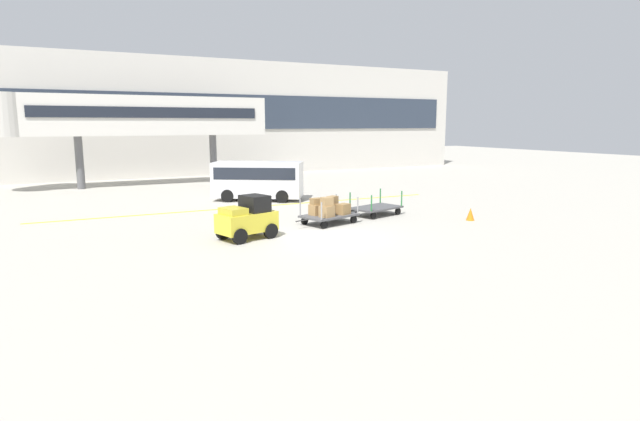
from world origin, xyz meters
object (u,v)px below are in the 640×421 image
object	(u,v)px
baggage_tug	(248,219)
safety_cone_near	(470,214)
shuttle_van	(258,178)
safety_cone_far	(325,204)
baggage_cart_middle	(376,208)
baggage_cart_lead	(329,210)

from	to	relation	value
baggage_tug	safety_cone_near	world-z (taller)	baggage_tug
baggage_tug	shuttle_van	world-z (taller)	shuttle_van
shuttle_van	safety_cone_far	size ratio (longest dim) A/B	9.22
safety_cone_far	baggage_cart_middle	bearing A→B (deg)	-61.08
safety_cone_far	safety_cone_near	bearing A→B (deg)	-51.09
shuttle_van	baggage_tug	bearing A→B (deg)	-112.69
baggage_tug	baggage_cart_lead	distance (m)	4.13
baggage_cart_lead	shuttle_van	xyz separation A→B (m)	(-0.20, 7.89, 0.65)
baggage_cart_lead	baggage_tug	bearing A→B (deg)	-164.10
baggage_cart_lead	shuttle_van	distance (m)	7.92
baggage_cart_middle	shuttle_van	world-z (taller)	shuttle_van
baggage_cart_middle	shuttle_van	size ratio (longest dim) A/B	0.61
baggage_tug	baggage_cart_middle	xyz separation A→B (m)	(6.88, 1.97, -0.41)
baggage_cart_middle	safety_cone_far	world-z (taller)	baggage_cart_middle
baggage_tug	safety_cone_near	distance (m)	9.92
shuttle_van	safety_cone_near	distance (m)	11.73
shuttle_van	safety_cone_far	distance (m)	5.04
baggage_cart_lead	baggage_cart_middle	distance (m)	3.04
baggage_cart_lead	safety_cone_far	xyz separation A→B (m)	(1.57, 3.27, -0.31)
baggage_cart_lead	baggage_cart_middle	bearing A→B (deg)	16.15
shuttle_van	safety_cone_far	bearing A→B (deg)	-69.07
safety_cone_near	shuttle_van	bearing A→B (deg)	121.41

